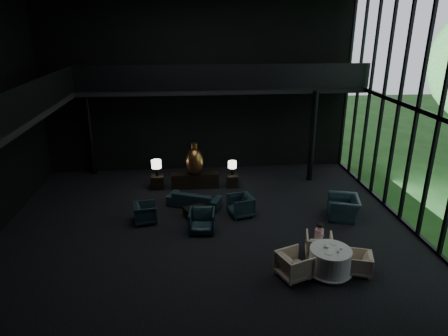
{
  "coord_description": "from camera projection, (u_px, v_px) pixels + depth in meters",
  "views": [
    {
      "loc": [
        -0.53,
        -12.26,
        6.71
      ],
      "look_at": [
        0.63,
        0.5,
        1.99
      ],
      "focal_mm": 32.0,
      "sensor_mm": 36.0,
      "label": 1
    }
  ],
  "objects": [
    {
      "name": "floor",
      "position": [
        207.0,
        227.0,
        13.82
      ],
      "size": [
        14.0,
        12.0,
        0.02
      ],
      "primitive_type": "cube",
      "color": "black",
      "rests_on": "ground"
    },
    {
      "name": "console",
      "position": [
        195.0,
        180.0,
        17.03
      ],
      "size": [
        2.0,
        0.46,
        0.64
      ],
      "primitive_type": "cube",
      "color": "black",
      "rests_on": "floor"
    },
    {
      "name": "railing_left",
      "position": [
        36.0,
        97.0,
        11.81
      ],
      "size": [
        0.06,
        12.0,
        1.0
      ],
      "primitive_type": "cube",
      "color": "black",
      "rests_on": "mezzanine_left"
    },
    {
      "name": "coffee_table",
      "position": [
        198.0,
        213.0,
        14.43
      ],
      "size": [
        1.08,
        1.08,
        0.36
      ],
      "primitive_type": "cube",
      "rotation": [
        0.0,
        0.0,
        0.43
      ],
      "color": "black",
      "rests_on": "floor"
    },
    {
      "name": "lounge_armchair_west",
      "position": [
        145.0,
        212.0,
        14.05
      ],
      "size": [
        0.83,
        0.87,
        0.79
      ],
      "primitive_type": "imported",
      "rotation": [
        0.0,
        0.0,
        1.72
      ],
      "color": "black",
      "rests_on": "floor"
    },
    {
      "name": "coffee_cup",
      "position": [
        341.0,
        248.0,
        11.07
      ],
      "size": [
        0.1,
        0.1,
        0.06
      ],
      "primitive_type": "cylinder",
      "rotation": [
        0.0,
        0.0,
        0.41
      ],
      "color": "white",
      "rests_on": "saucer"
    },
    {
      "name": "child",
      "position": [
        319.0,
        232.0,
        12.04
      ],
      "size": [
        0.26,
        0.26,
        0.57
      ],
      "rotation": [
        0.0,
        0.0,
        3.14
      ],
      "color": "#C4819A",
      "rests_on": "dining_chair_north"
    },
    {
      "name": "cereal_bowl",
      "position": [
        326.0,
        246.0,
        11.16
      ],
      "size": [
        0.16,
        0.16,
        0.08
      ],
      "primitive_type": "ellipsoid",
      "color": "white",
      "rests_on": "dining_table"
    },
    {
      "name": "sofa",
      "position": [
        195.0,
        197.0,
        15.3
      ],
      "size": [
        2.07,
        1.3,
        0.78
      ],
      "primitive_type": "imported",
      "rotation": [
        0.0,
        0.0,
        2.75
      ],
      "color": "black",
      "rests_on": "floor"
    },
    {
      "name": "column_ne",
      "position": [
        312.0,
        137.0,
        17.28
      ],
      "size": [
        0.24,
        0.24,
        4.0
      ],
      "primitive_type": "cylinder",
      "color": "black",
      "rests_on": "floor"
    },
    {
      "name": "curtain_wall",
      "position": [
        418.0,
        110.0,
        13.03
      ],
      "size": [
        0.2,
        12.0,
        8.0
      ],
      "primitive_type": null,
      "color": "black",
      "rests_on": "ground"
    },
    {
      "name": "plate_a",
      "position": [
        329.0,
        253.0,
        10.91
      ],
      "size": [
        0.26,
        0.26,
        0.02
      ],
      "primitive_type": "cylinder",
      "rotation": [
        0.0,
        0.0,
        0.06
      ],
      "color": "white",
      "rests_on": "dining_table"
    },
    {
      "name": "table_lamp_left",
      "position": [
        156.0,
        165.0,
        16.67
      ],
      "size": [
        0.41,
        0.41,
        0.69
      ],
      "color": "black",
      "rests_on": "side_table_left"
    },
    {
      "name": "railing_back",
      "position": [
        225.0,
        77.0,
        16.05
      ],
      "size": [
        12.0,
        0.06,
        1.0
      ],
      "primitive_type": "cube",
      "color": "black",
      "rests_on": "mezzanine_back"
    },
    {
      "name": "lounge_armchair_east",
      "position": [
        241.0,
        204.0,
        14.53
      ],
      "size": [
        1.05,
        1.09,
        0.94
      ],
      "primitive_type": "imported",
      "rotation": [
        0.0,
        0.0,
        -1.32
      ],
      "color": "#1D3136",
      "rests_on": "floor"
    },
    {
      "name": "dining_chair_west",
      "position": [
        294.0,
        263.0,
        10.99
      ],
      "size": [
        1.1,
        1.14,
        0.92
      ],
      "primitive_type": "imported",
      "rotation": [
        0.0,
        0.0,
        1.94
      ],
      "color": "#CFA88E",
      "rests_on": "floor"
    },
    {
      "name": "mezzanine_left",
      "position": [
        5.0,
        118.0,
        11.93
      ],
      "size": [
        2.0,
        12.0,
        0.25
      ],
      "primitive_type": "cube",
      "color": "black",
      "rests_on": "wall_left"
    },
    {
      "name": "lounge_armchair_south",
      "position": [
        202.0,
        219.0,
        13.38
      ],
      "size": [
        1.04,
        0.98,
        0.97
      ],
      "primitive_type": "imported",
      "rotation": [
        0.0,
        0.0,
        -0.11
      ],
      "color": "black",
      "rests_on": "floor"
    },
    {
      "name": "plate_b",
      "position": [
        333.0,
        244.0,
        11.37
      ],
      "size": [
        0.25,
        0.25,
        0.01
      ],
      "primitive_type": "cylinder",
      "rotation": [
        0.0,
        0.0,
        -0.18
      ],
      "color": "white",
      "rests_on": "dining_table"
    },
    {
      "name": "dining_chair_east",
      "position": [
        359.0,
        263.0,
        11.22
      ],
      "size": [
        0.73,
        0.75,
        0.62
      ],
      "primitive_type": "imported",
      "rotation": [
        0.0,
        0.0,
        -1.89
      ],
      "color": "beige",
      "rests_on": "floor"
    },
    {
      "name": "wall_front",
      "position": [
        222.0,
        190.0,
        6.83
      ],
      "size": [
        14.0,
        0.04,
        8.0
      ],
      "primitive_type": "cube",
      "color": "black",
      "rests_on": "ground"
    },
    {
      "name": "side_table_right",
      "position": [
        232.0,
        181.0,
        17.15
      ],
      "size": [
        0.47,
        0.47,
        0.51
      ],
      "primitive_type": "cube",
      "color": "black",
      "rests_on": "floor"
    },
    {
      "name": "wall_back",
      "position": [
        199.0,
        85.0,
        18.05
      ],
      "size": [
        14.0,
        0.04,
        8.0
      ],
      "primitive_type": "cube",
      "color": "black",
      "rests_on": "ground"
    },
    {
      "name": "side_table_left",
      "position": [
        157.0,
        182.0,
        16.98
      ],
      "size": [
        0.52,
        0.52,
        0.58
      ],
      "primitive_type": "cube",
      "color": "black",
      "rests_on": "floor"
    },
    {
      "name": "saucer",
      "position": [
        339.0,
        249.0,
        11.08
      ],
      "size": [
        0.15,
        0.15,
        0.01
      ],
      "primitive_type": "cylinder",
      "rotation": [
        0.0,
        0.0,
        -0.07
      ],
      "color": "white",
      "rests_on": "dining_table"
    },
    {
      "name": "bronze_urn",
      "position": [
        195.0,
        161.0,
        16.65
      ],
      "size": [
        0.73,
        0.73,
        1.36
      ],
      "color": "#965C2F",
      "rests_on": "console"
    },
    {
      "name": "cream_pot",
      "position": [
        338.0,
        252.0,
        10.92
      ],
      "size": [
        0.08,
        0.08,
        0.07
      ],
      "primitive_type": "cylinder",
      "rotation": [
        0.0,
        0.0,
        0.27
      ],
      "color": "#99999E",
      "rests_on": "dining_table"
    },
    {
      "name": "dining_chair_north",
      "position": [
        319.0,
        244.0,
        12.02
      ],
      "size": [
        0.95,
        0.91,
        0.81
      ],
      "primitive_type": "imported",
      "rotation": [
        0.0,
        0.0,
        2.89
      ],
      "color": "#C5AB90",
      "rests_on": "floor"
    },
    {
      "name": "column_nw",
      "position": [
        90.0,
        132.0,
        18.03
      ],
      "size": [
        0.24,
        0.24,
        4.0
      ],
      "primitive_type": "cylinder",
      "color": "black",
      "rests_on": "floor"
    },
    {
      "name": "mezzanine_back",
      "position": [
        223.0,
        88.0,
        17.2
      ],
      "size": [
        12.0,
        2.0,
        0.25
      ],
      "primitive_type": "cube",
      "color": "black",
      "rests_on": "wall_back"
    },
    {
      "name": "table_lamp_right",
      "position": [
        232.0,
        165.0,
        17.0
      ],
      "size": [
        0.36,
        0.36,
        0.6
      ],
      "color": "black",
      "rests_on": "side_table_right"
    },
    {
      "name": "window_armchair",
      "position": [
        344.0,
        203.0,
        14.34
      ],
      "size": [
        1.19,
        1.52,
        1.17
      ],
      "primitive_type": "imported",
      "rotation": [
        0.0,
        0.0,
        -1.83
      ],
      "color": "#1E3240",
      "rests_on": "floor"
    },
    {
      "name": "dining_table",
      "position": [
        330.0,
        262.0,
        11.23
      ],
      "size": [
        1.31,
        1.31,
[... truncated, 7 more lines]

